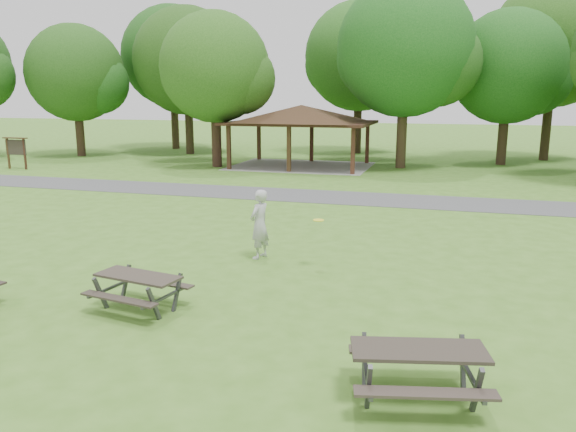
# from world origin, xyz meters

# --- Properties ---
(ground) EXTENTS (160.00, 160.00, 0.00)m
(ground) POSITION_xyz_m (0.00, 0.00, 0.00)
(ground) COLOR #417421
(ground) RESTS_ON ground
(asphalt_path) EXTENTS (120.00, 3.20, 0.02)m
(asphalt_path) POSITION_xyz_m (0.00, 14.00, 0.01)
(asphalt_path) COLOR #48484A
(asphalt_path) RESTS_ON ground
(pavilion) EXTENTS (8.60, 7.01, 3.76)m
(pavilion) POSITION_xyz_m (-4.00, 24.00, 3.06)
(pavilion) COLOR #331E12
(pavilion) RESTS_ON ground
(notice_board) EXTENTS (1.60, 0.30, 1.88)m
(notice_board) POSITION_xyz_m (-20.00, 18.00, 1.31)
(notice_board) COLOR #382414
(notice_board) RESTS_ON ground
(tree_row_b) EXTENTS (7.14, 6.80, 9.28)m
(tree_row_b) POSITION_xyz_m (-20.92, 25.53, 5.67)
(tree_row_b) COLOR #2F1E15
(tree_row_b) RESTS_ON ground
(tree_row_c) EXTENTS (8.19, 7.80, 10.67)m
(tree_row_c) POSITION_xyz_m (-13.90, 29.03, 6.54)
(tree_row_c) COLOR black
(tree_row_c) RESTS_ON ground
(tree_row_d) EXTENTS (6.93, 6.60, 9.27)m
(tree_row_d) POSITION_xyz_m (-8.92, 22.53, 5.77)
(tree_row_d) COLOR black
(tree_row_d) RESTS_ON ground
(tree_row_e) EXTENTS (8.40, 8.00, 11.02)m
(tree_row_e) POSITION_xyz_m (2.10, 25.03, 6.78)
(tree_row_e) COLOR #312416
(tree_row_e) RESTS_ON ground
(tree_row_f) EXTENTS (7.35, 7.00, 9.55)m
(tree_row_f) POSITION_xyz_m (8.09, 28.53, 5.84)
(tree_row_f) COLOR black
(tree_row_f) RESTS_ON ground
(tree_deep_a) EXTENTS (8.40, 8.00, 11.38)m
(tree_deep_a) POSITION_xyz_m (-16.90, 32.53, 7.13)
(tree_deep_a) COLOR #322316
(tree_deep_a) RESTS_ON ground
(tree_deep_b) EXTENTS (8.40, 8.00, 11.13)m
(tree_deep_b) POSITION_xyz_m (-1.90, 33.03, 6.89)
(tree_deep_b) COLOR black
(tree_deep_b) RESTS_ON ground
(tree_deep_c) EXTENTS (8.82, 8.40, 11.90)m
(tree_deep_c) POSITION_xyz_m (11.10, 32.03, 7.44)
(tree_deep_c) COLOR #2F2014
(tree_deep_c) RESTS_ON ground
(picnic_table_middle) EXTENTS (2.00, 1.71, 0.78)m
(picnic_table_middle) POSITION_xyz_m (-1.06, 0.07, 0.57)
(picnic_table_middle) COLOR #2F2822
(picnic_table_middle) RESTS_ON ground
(picnic_table_far) EXTENTS (2.22, 1.94, 0.84)m
(picnic_table_far) POSITION_xyz_m (4.69, -1.92, 0.62)
(picnic_table_far) COLOR #2C261F
(picnic_table_far) RESTS_ON ground
(frisbee_in_flight) EXTENTS (0.30, 0.30, 0.02)m
(frisbee_in_flight) POSITION_xyz_m (1.84, 3.90, 1.27)
(frisbee_in_flight) COLOR yellow
(frisbee_in_flight) RESTS_ON ground
(frisbee_thrower) EXTENTS (0.62, 0.79, 1.89)m
(frisbee_thrower) POSITION_xyz_m (0.10, 4.34, 0.95)
(frisbee_thrower) COLOR #AFAFB1
(frisbee_thrower) RESTS_ON ground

